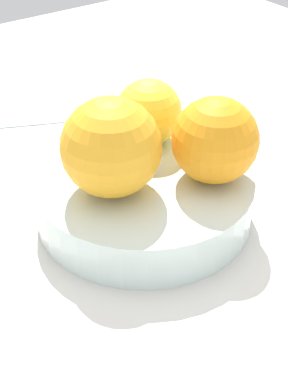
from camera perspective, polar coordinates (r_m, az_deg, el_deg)
The scene contains 6 objects.
ground_plane at distance 51.98cm, azimuth 0.00°, elevation -3.14°, with size 110.00×110.00×2.00cm, color silver.
fruit_bowl at distance 50.15cm, azimuth 0.00°, elevation -0.49°, with size 19.34×19.34×4.20cm.
orange_in_bowl_0 at distance 52.41cm, azimuth 0.48°, elevation 8.14°, with size 6.24×6.24×6.24cm, color yellow.
orange_in_bowl_1 at distance 47.19cm, azimuth 7.25°, elevation 5.25°, with size 7.40×7.40×7.40cm, color orange.
orange_in_bowl_2 at distance 44.82cm, azimuth -3.11°, elevation 4.36°, with size 8.28×8.28×8.28cm, color #F9A823.
folded_napkin at distance 72.03cm, azimuth -10.28°, elevation 9.32°, with size 12.87×12.87×0.30cm, color silver.
Camera 1 is at (32.74, -23.54, 31.81)cm, focal length 52.37 mm.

